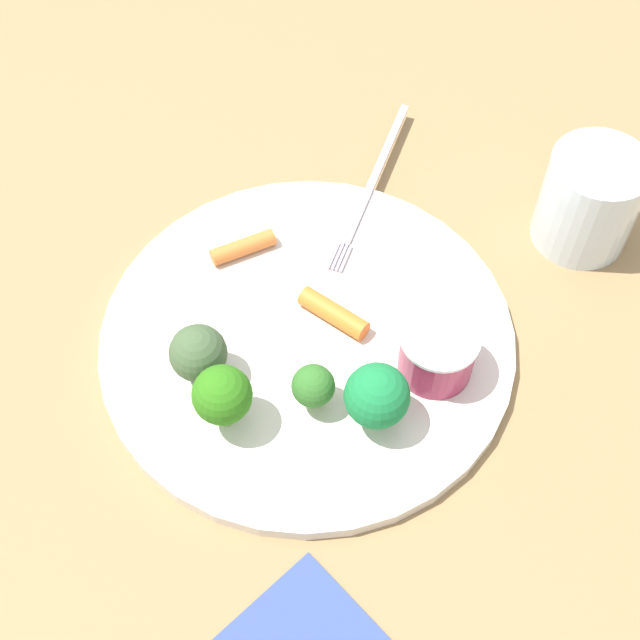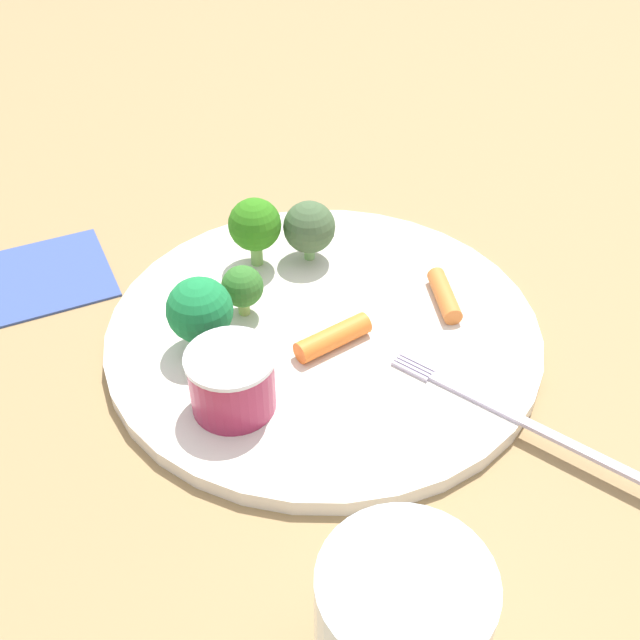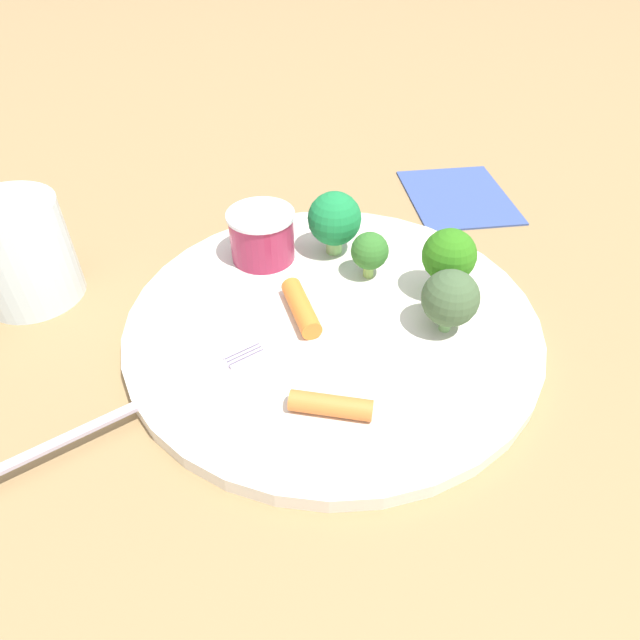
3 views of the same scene
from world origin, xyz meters
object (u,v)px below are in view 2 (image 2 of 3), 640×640
Objects in this scene: sauce_cup at (232,381)px; carrot_stick_1 at (442,292)px; broccoli_floret_3 at (309,227)px; napkin at (29,279)px; plate at (323,331)px; broccoli_floret_2 at (200,312)px; broccoli_floret_0 at (242,287)px; drinking_glass at (401,630)px; broccoli_floret_1 at (255,225)px; fork at (526,423)px; carrot_stick_0 at (327,339)px.

sauce_cup is 1.08× the size of carrot_stick_1.
napkin is at bearing -11.88° from broccoli_floret_3.
plate is 0.09m from broccoli_floret_2.
broccoli_floret_0 is 0.19m from napkin.
broccoli_floret_2 is 0.67× the size of drinking_glass.
broccoli_floret_0 is 0.32× the size of napkin.
fork is at bearing 120.39° from broccoli_floret_1.
broccoli_floret_2 is at bearing -15.46° from carrot_stick_0.
carrot_stick_0 is at bearing 81.36° from broccoli_floret_3.
sauce_cup reaches higher than carrot_stick_0.
drinking_glass reaches higher than broccoli_floret_1.
sauce_cup is at bearing -20.98° from fork.
carrot_stick_1 is (-0.10, -0.03, -0.00)m from carrot_stick_0.
drinking_glass is (-0.02, 0.27, 0.01)m from broccoli_floret_0.
broccoli_floret_2 reaches higher than plate.
broccoli_floret_3 is at bearing -98.05° from drinking_glass.
drinking_glass is 0.41m from napkin.
napkin is (0.13, -0.19, -0.03)m from sauce_cup.
broccoli_floret_3 is 0.11m from carrot_stick_0.
fork is 2.00× the size of drinking_glass.
carrot_stick_0 is (0.02, 0.11, -0.02)m from broccoli_floret_3.
broccoli_floret_2 is at bearing 133.11° from napkin.
carrot_stick_1 is at bearing -89.19° from fork.
drinking_glass is 0.66× the size of napkin.
broccoli_floret_3 is 0.88× the size of carrot_stick_0.
carrot_stick_0 is 0.45× the size of napkin.
broccoli_floret_0 reaches higher than carrot_stick_0.
carrot_stick_1 is 0.33m from napkin.
broccoli_floret_1 is (-0.02, -0.06, 0.01)m from broccoli_floret_0.
napkin is at bearing -22.43° from carrot_stick_1.
broccoli_floret_2 reaches higher than carrot_stick_0.
plate is 2.48× the size of napkin.
carrot_stick_0 is (0.00, 0.02, 0.01)m from plate.
fork is 1.32× the size of napkin.
drinking_glass is (0.05, 0.33, 0.00)m from broccoli_floret_3.
carrot_stick_0 is 0.14m from fork.
broccoli_floret_0 is at bearing 69.23° from broccoli_floret_1.
fork is at bearing -137.53° from drinking_glass.
plate is at bearing -141.70° from sauce_cup.
drinking_glass is (-0.05, 0.24, -0.00)m from broccoli_floret_2.
broccoli_floret_2 reaches higher than fork.
broccoli_floret_2 reaches higher than napkin.
drinking_glass is at bearing 42.47° from fork.
drinking_glass is at bearing 93.72° from broccoli_floret_0.
fork is at bearing 111.65° from broccoli_floret_3.
sauce_cup is 0.99× the size of carrot_stick_0.
sauce_cup is at bearing 26.89° from carrot_stick_0.
sauce_cup is 0.18m from carrot_stick_1.
broccoli_floret_3 is 0.40× the size of napkin.
broccoli_floret_3 reaches higher than sauce_cup.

